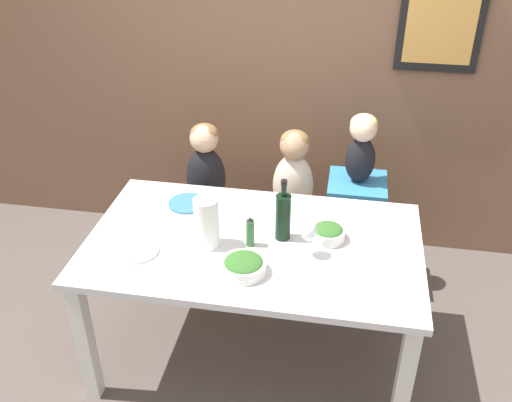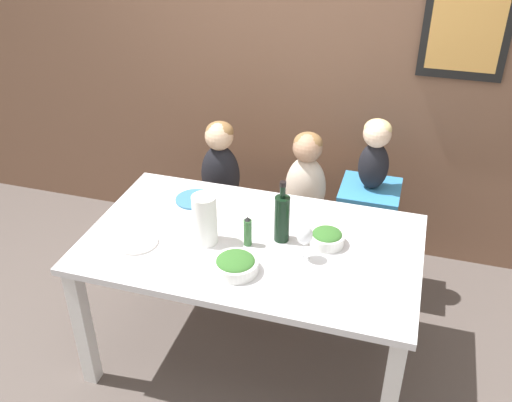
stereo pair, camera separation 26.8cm
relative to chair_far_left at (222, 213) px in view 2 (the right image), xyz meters
name	(u,v)px [view 2 (the right image)]	position (x,y,z in m)	size (l,w,h in m)	color
ground_plane	(252,352)	(0.42, -0.72, -0.38)	(14.00, 14.00, 0.00)	#564C47
wall_back	(312,44)	(0.43, 0.48, 0.97)	(10.00, 0.09, 2.70)	brown
dining_table	(252,257)	(0.42, -0.72, 0.27)	(1.59, 0.94, 0.74)	silver
chair_far_left	(222,213)	(0.00, 0.00, 0.00)	(0.39, 0.39, 0.45)	silver
chair_far_center	(303,226)	(0.53, 0.00, 0.00)	(0.39, 0.39, 0.45)	silver
chair_right_highchair	(368,212)	(0.90, 0.00, 0.17)	(0.33, 0.33, 0.71)	silver
person_child_left	(220,163)	(0.00, 0.00, 0.35)	(0.24, 0.19, 0.54)	black
person_child_center	(306,175)	(0.53, 0.00, 0.35)	(0.24, 0.19, 0.54)	beige
person_baby_right	(375,150)	(0.90, 0.00, 0.57)	(0.17, 0.16, 0.41)	black
wine_bottle	(282,217)	(0.55, -0.67, 0.49)	(0.07, 0.07, 0.32)	black
paper_towel_roll	(205,219)	(0.22, -0.79, 0.49)	(0.11, 0.11, 0.25)	white
wine_glass_near	(304,235)	(0.69, -0.79, 0.49)	(0.08, 0.08, 0.18)	white
salad_bowl_large	(236,264)	(0.42, -0.97, 0.40)	(0.20, 0.20, 0.08)	white
salad_bowl_small	(327,237)	(0.77, -0.65, 0.40)	(0.17, 0.17, 0.08)	white
dinner_plate_front_left	(137,242)	(-0.09, -0.90, 0.37)	(0.20, 0.20, 0.01)	silver
dinner_plate_back_left	(195,199)	(0.02, -0.46, 0.37)	(0.20, 0.20, 0.01)	teal
condiment_bottle_hot_sauce	(248,231)	(0.41, -0.76, 0.44)	(0.04, 0.04, 0.16)	#336633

